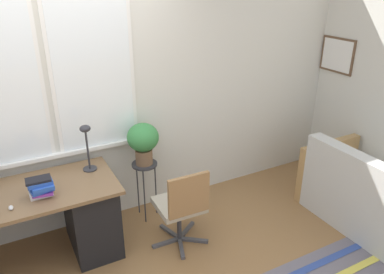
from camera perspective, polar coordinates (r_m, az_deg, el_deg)
The scene contains 9 objects.
wall_back_with_window at distance 3.59m, azimuth -21.41°, elevation 5.29°, with size 9.00×0.12×2.70m.
wall_right_with_picture at distance 4.64m, azimuth 26.09°, elevation 8.33°, with size 0.08×9.00×2.70m.
mouse at distance 3.24m, azimuth -25.88°, elevation -9.67°, with size 0.03×0.06×0.03m.
desk_lamp at distance 3.47m, azimuth -15.78°, elevation -0.48°, with size 0.13×0.13×0.44m.
book_stack at distance 3.28m, azimuth -22.01°, elevation -7.07°, with size 0.21×0.19×0.16m.
office_chair_swivel at distance 3.49m, azimuth -1.56°, elevation -10.42°, with size 0.53×0.55×0.83m.
couch_loveseat at distance 4.25m, azimuth 25.95°, elevation -8.61°, with size 0.84×1.42×0.85m.
plant_stand at distance 3.85m, azimuth -7.20°, elevation -5.03°, with size 0.26×0.26×0.63m.
potted_plant at distance 3.70m, azimuth -7.47°, elevation -0.47°, with size 0.31×0.31×0.43m.
Camera 1 is at (-0.34, -2.61, 2.40)m, focal length 35.00 mm.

